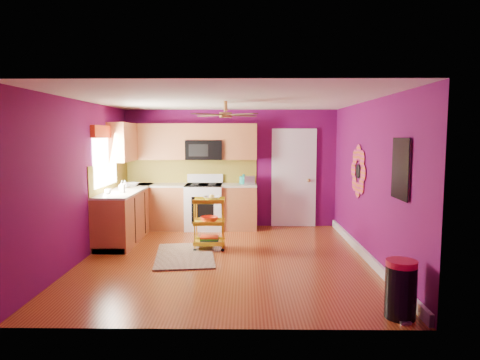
{
  "coord_description": "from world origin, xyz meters",
  "views": [
    {
      "loc": [
        0.32,
        -6.65,
        1.96
      ],
      "look_at": [
        0.23,
        0.4,
        1.22
      ],
      "focal_mm": 32.0,
      "sensor_mm": 36.0,
      "label": 1
    }
  ],
  "objects": [
    {
      "name": "rolling_cart",
      "position": [
        -0.3,
        0.56,
        0.49
      ],
      "size": [
        0.53,
        0.39,
        0.95
      ],
      "color": "yellow",
      "rests_on": "ground"
    },
    {
      "name": "electric_range",
      "position": [
        -0.55,
        2.17,
        0.48
      ],
      "size": [
        0.76,
        0.66,
        1.13
      ],
      "color": "white",
      "rests_on": "ground"
    },
    {
      "name": "soap_bottle_b",
      "position": [
        -2.02,
        1.53,
        1.02
      ],
      "size": [
        0.12,
        0.12,
        0.15
      ],
      "primitive_type": "imported",
      "color": "white",
      "rests_on": "lower_cabinets"
    },
    {
      "name": "teal_kettle",
      "position": [
        0.28,
        2.26,
        1.02
      ],
      "size": [
        0.18,
        0.18,
        0.21
      ],
      "color": "#128777",
      "rests_on": "lower_cabinets"
    },
    {
      "name": "soap_bottle_a",
      "position": [
        -1.9,
        0.91,
        1.05
      ],
      "size": [
        0.1,
        0.1,
        0.21
      ],
      "primitive_type": "imported",
      "color": "#EA3F72",
      "rests_on": "lower_cabinets"
    },
    {
      "name": "trash_can",
      "position": [
        1.98,
        -2.2,
        0.32
      ],
      "size": [
        0.36,
        0.38,
        0.63
      ],
      "color": "black",
      "rests_on": "ground"
    },
    {
      "name": "ceiling_fan",
      "position": [
        0.0,
        0.2,
        2.29
      ],
      "size": [
        1.01,
        1.01,
        0.26
      ],
      "color": "#BF8C3F",
      "rests_on": "ground"
    },
    {
      "name": "right_wall_art",
      "position": [
        2.23,
        -0.34,
        1.44
      ],
      "size": [
        0.04,
        2.74,
        1.04
      ],
      "color": "black",
      "rests_on": "ground"
    },
    {
      "name": "panel_door",
      "position": [
        1.35,
        2.47,
        1.02
      ],
      "size": [
        0.95,
        0.11,
        2.15
      ],
      "color": "white",
      "rests_on": "ground"
    },
    {
      "name": "counter_cup",
      "position": [
        -2.08,
        0.69,
        0.98
      ],
      "size": [
        0.11,
        0.11,
        0.09
      ],
      "primitive_type": "imported",
      "color": "white",
      "rests_on": "lower_cabinets"
    },
    {
      "name": "upper_cabinetry",
      "position": [
        -1.24,
        2.17,
        1.8
      ],
      "size": [
        2.8,
        2.3,
        1.26
      ],
      "color": "brown",
      "rests_on": "ground"
    },
    {
      "name": "toaster",
      "position": [
        0.4,
        2.17,
        1.03
      ],
      "size": [
        0.22,
        0.15,
        0.18
      ],
      "primitive_type": "cube",
      "color": "beige",
      "rests_on": "lower_cabinets"
    },
    {
      "name": "ground",
      "position": [
        0.0,
        0.0,
        0.0
      ],
      "size": [
        5.0,
        5.0,
        0.0
      ],
      "primitive_type": "plane",
      "color": "maroon",
      "rests_on": "ground"
    },
    {
      "name": "counter_dish",
      "position": [
        -1.97,
        1.9,
        0.97
      ],
      "size": [
        0.27,
        0.27,
        0.07
      ],
      "primitive_type": "imported",
      "color": "white",
      "rests_on": "lower_cabinets"
    },
    {
      "name": "lower_cabinets",
      "position": [
        -1.35,
        1.82,
        0.43
      ],
      "size": [
        2.81,
        2.31,
        0.94
      ],
      "color": "brown",
      "rests_on": "ground"
    },
    {
      "name": "shag_rug",
      "position": [
        -0.67,
        0.12,
        0.01
      ],
      "size": [
        1.11,
        1.6,
        0.02
      ],
      "primitive_type": "cube",
      "rotation": [
        0.0,
        0.0,
        0.13
      ],
      "color": "black",
      "rests_on": "ground"
    },
    {
      "name": "room_envelope",
      "position": [
        0.03,
        0.0,
        1.63
      ],
      "size": [
        4.54,
        5.04,
        2.52
      ],
      "color": "#610B4E",
      "rests_on": "ground"
    },
    {
      "name": "left_window",
      "position": [
        -2.22,
        1.05,
        1.74
      ],
      "size": [
        0.08,
        1.35,
        1.08
      ],
      "color": "white",
      "rests_on": "ground"
    }
  ]
}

